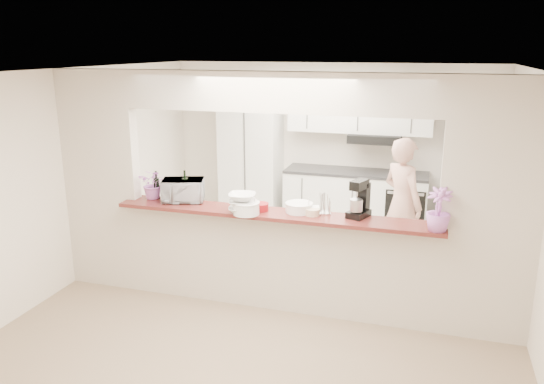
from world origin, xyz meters
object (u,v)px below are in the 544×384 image
at_px(refrigerator, 470,186).
at_px(stand_mixer, 360,200).
at_px(toaster_oven, 183,190).
at_px(person, 402,205).

distance_m(refrigerator, stand_mixer, 2.88).
relative_size(refrigerator, toaster_oven, 3.85).
bearing_deg(stand_mixer, person, 76.29).
xyz_separation_m(toaster_oven, person, (2.27, 1.43, -0.38)).
bearing_deg(refrigerator, stand_mixer, -114.80).
bearing_deg(person, toaster_oven, 75.99).
bearing_deg(refrigerator, toaster_oven, -140.16).
bearing_deg(stand_mixer, toaster_oven, -179.64).
relative_size(refrigerator, person, 1.02).
relative_size(toaster_oven, person, 0.26).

